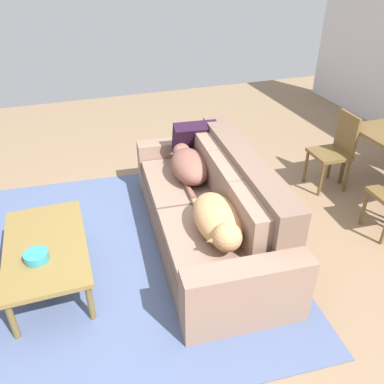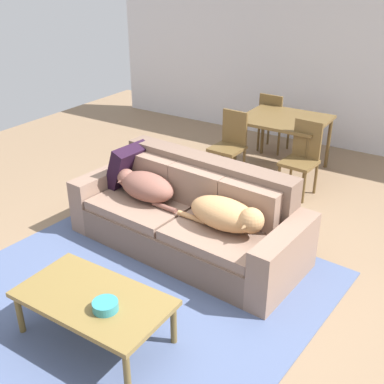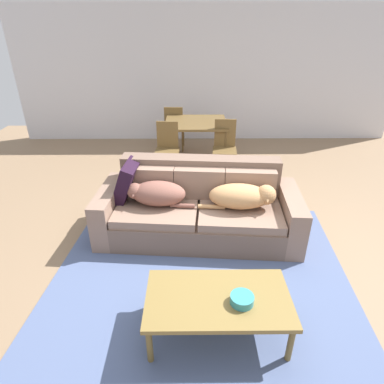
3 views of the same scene
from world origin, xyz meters
name	(u,v)px [view 1 (image 1 of 3)]	position (x,y,z in m)	size (l,w,h in m)	color
ground_plane	(192,261)	(0.00, 0.00, 0.00)	(10.00, 10.00, 0.00)	#8B6E52
area_rug	(126,255)	(-0.29, -0.57, 0.01)	(3.06, 2.88, 0.01)	slate
couch	(212,210)	(-0.28, 0.30, 0.33)	(2.47, 1.16, 0.88)	brown
dog_on_left_cushion	(189,165)	(-0.79, 0.23, 0.58)	(0.80, 0.42, 0.29)	brown
dog_on_right_cushion	(219,221)	(0.23, 0.15, 0.58)	(0.90, 0.43, 0.30)	tan
throw_pillow_by_left_arm	(194,142)	(-1.16, 0.43, 0.65)	(0.15, 0.47, 0.47)	black
coffee_table	(46,248)	(-0.16, -1.22, 0.36)	(1.18, 0.65, 0.40)	olive
bowl_on_coffee_table	(36,256)	(0.02, -1.28, 0.44)	(0.19, 0.19, 0.07)	teal
dining_chair_near_left	(336,148)	(-0.76, 2.03, 0.50)	(0.42, 0.42, 0.91)	brown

